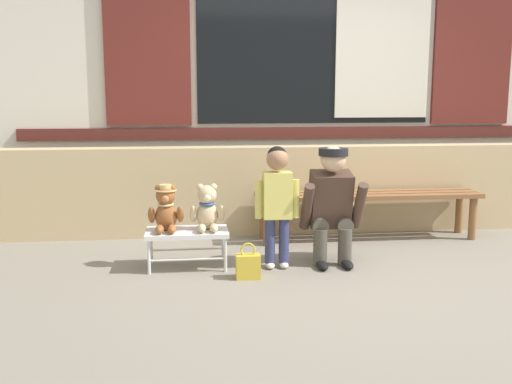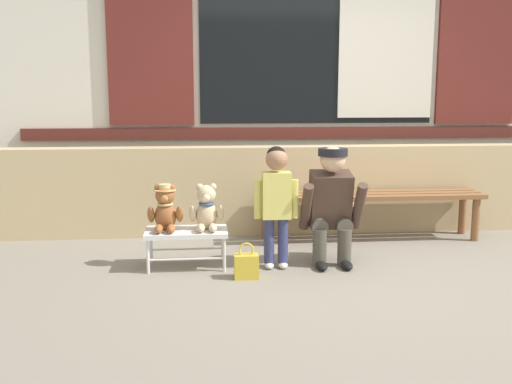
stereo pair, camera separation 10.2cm
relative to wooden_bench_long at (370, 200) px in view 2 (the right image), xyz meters
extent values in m
plane|color=gray|center=(-0.36, -1.06, -0.37)|extent=(60.00, 60.00, 0.00)
cube|color=tan|center=(-0.36, 0.37, 0.05)|extent=(6.33, 0.25, 0.85)
cube|color=silver|center=(-0.36, 0.89, 1.48)|extent=(6.46, 0.20, 3.71)
cube|color=#56231E|center=(-0.36, 0.77, 0.58)|extent=(5.94, 0.04, 0.12)
cube|color=black|center=(-0.36, 0.78, 1.38)|extent=(2.40, 0.03, 1.40)
cube|color=silver|center=(0.35, 0.76, 1.38)|extent=(0.99, 0.02, 1.29)
cube|color=maroon|center=(-2.04, 0.77, 1.38)|extent=(0.84, 0.05, 1.43)
cube|color=maroon|center=(1.32, 0.77, 1.38)|extent=(0.84, 0.05, 1.43)
cube|color=brown|center=(0.00, -0.14, 0.05)|extent=(2.10, 0.11, 0.04)
cube|color=brown|center=(0.00, 0.00, 0.05)|extent=(2.10, 0.11, 0.04)
cube|color=brown|center=(0.00, 0.14, 0.05)|extent=(2.10, 0.11, 0.04)
cylinder|color=brown|center=(-0.97, -0.14, -0.17)|extent=(0.07, 0.07, 0.40)
cylinder|color=brown|center=(-0.97, 0.14, -0.17)|extent=(0.07, 0.07, 0.40)
cylinder|color=brown|center=(0.97, -0.14, -0.17)|extent=(0.07, 0.07, 0.40)
cylinder|color=brown|center=(0.97, 0.14, -0.17)|extent=(0.07, 0.07, 0.40)
cube|color=silver|center=(-1.68, -0.73, -0.09)|extent=(0.64, 0.36, 0.04)
cylinder|color=silver|center=(-1.97, -0.88, -0.24)|extent=(0.02, 0.02, 0.26)
cylinder|color=silver|center=(-1.97, -0.58, -0.24)|extent=(0.02, 0.02, 0.26)
cylinder|color=silver|center=(-1.39, -0.88, -0.24)|extent=(0.02, 0.02, 0.26)
cylinder|color=silver|center=(-1.39, -0.58, -0.24)|extent=(0.02, 0.02, 0.26)
cylinder|color=silver|center=(-1.68, -0.88, -0.27)|extent=(0.58, 0.02, 0.02)
cylinder|color=silver|center=(-1.68, -0.58, -0.27)|extent=(0.58, 0.02, 0.02)
ellipsoid|color=#93562D|center=(-1.84, -0.71, 0.04)|extent=(0.17, 0.14, 0.22)
sphere|color=#93562D|center=(-1.84, -0.72, 0.20)|extent=(0.15, 0.15, 0.15)
sphere|color=#C87B48|center=(-1.84, -0.78, 0.19)|extent=(0.06, 0.06, 0.06)
sphere|color=#93562D|center=(-1.90, -0.71, 0.26)|extent=(0.06, 0.06, 0.06)
ellipsoid|color=#93562D|center=(-1.95, -0.74, 0.06)|extent=(0.06, 0.11, 0.16)
ellipsoid|color=#93562D|center=(-1.89, -0.83, -0.04)|extent=(0.06, 0.15, 0.06)
sphere|color=#93562D|center=(-1.79, -0.71, 0.26)|extent=(0.06, 0.06, 0.06)
ellipsoid|color=#93562D|center=(-1.73, -0.74, 0.06)|extent=(0.06, 0.11, 0.16)
ellipsoid|color=#93562D|center=(-1.80, -0.83, -0.04)|extent=(0.06, 0.15, 0.06)
torus|color=#D6B775|center=(-1.84, -0.72, 0.13)|extent=(0.13, 0.13, 0.02)
cylinder|color=#D6B775|center=(-1.84, -0.72, 0.24)|extent=(0.17, 0.17, 0.01)
cylinder|color=#D6B775|center=(-1.84, -0.72, 0.27)|extent=(0.10, 0.10, 0.04)
ellipsoid|color=#CCB289|center=(-1.52, -0.71, 0.04)|extent=(0.17, 0.14, 0.22)
sphere|color=#CCB289|center=(-1.52, -0.72, 0.20)|extent=(0.15, 0.15, 0.15)
sphere|color=#FFEEBB|center=(-1.52, -0.78, 0.19)|extent=(0.06, 0.06, 0.06)
sphere|color=#CCB289|center=(-1.58, -0.71, 0.26)|extent=(0.06, 0.06, 0.06)
ellipsoid|color=#CCB289|center=(-1.63, -0.74, 0.06)|extent=(0.06, 0.11, 0.16)
ellipsoid|color=#CCB289|center=(-1.57, -0.83, -0.04)|extent=(0.06, 0.15, 0.06)
sphere|color=#CCB289|center=(-1.47, -0.71, 0.26)|extent=(0.06, 0.06, 0.06)
ellipsoid|color=#CCB289|center=(-1.41, -0.74, 0.06)|extent=(0.06, 0.11, 0.16)
ellipsoid|color=#CCB289|center=(-1.48, -0.83, -0.04)|extent=(0.06, 0.15, 0.06)
torus|color=#335699|center=(-1.52, -0.72, 0.13)|extent=(0.13, 0.13, 0.02)
cylinder|color=navy|center=(-1.04, -0.82, -0.15)|extent=(0.08, 0.08, 0.36)
ellipsoid|color=silver|center=(-1.04, -0.84, -0.35)|extent=(0.07, 0.12, 0.05)
cylinder|color=navy|center=(-0.93, -0.82, -0.15)|extent=(0.08, 0.08, 0.36)
ellipsoid|color=silver|center=(-0.93, -0.84, -0.35)|extent=(0.07, 0.12, 0.05)
cube|color=#DBD166|center=(-0.98, -0.82, 0.21)|extent=(0.22, 0.15, 0.36)
cylinder|color=#DBD166|center=(-1.13, -0.82, 0.18)|extent=(0.06, 0.06, 0.30)
cylinder|color=#DBD166|center=(-0.84, -0.82, 0.18)|extent=(0.06, 0.06, 0.30)
sphere|color=#9E7051|center=(-0.98, -0.82, 0.49)|extent=(0.17, 0.17, 0.17)
sphere|color=black|center=(-0.98, -0.81, 0.51)|extent=(0.16, 0.16, 0.16)
cylinder|color=#4C473D|center=(-0.64, -0.82, -0.22)|extent=(0.11, 0.11, 0.30)
cylinder|color=#4C473D|center=(-0.64, -0.68, -0.05)|extent=(0.13, 0.32, 0.13)
ellipsoid|color=black|center=(-0.64, -0.90, -0.34)|extent=(0.09, 0.20, 0.06)
cylinder|color=#4C473D|center=(-0.44, -0.82, -0.22)|extent=(0.11, 0.11, 0.30)
cylinder|color=#4C473D|center=(-0.44, -0.68, -0.05)|extent=(0.13, 0.32, 0.13)
ellipsoid|color=black|center=(-0.44, -0.90, -0.34)|extent=(0.09, 0.20, 0.06)
cube|color=#473328|center=(-0.54, -0.71, 0.15)|extent=(0.32, 0.30, 0.47)
cylinder|color=#473328|center=(-0.75, -0.81, 0.11)|extent=(0.08, 0.28, 0.40)
cylinder|color=#473328|center=(-0.33, -0.81, 0.11)|extent=(0.08, 0.28, 0.40)
sphere|color=#DBB28E|center=(-0.54, -0.78, 0.48)|extent=(0.20, 0.20, 0.20)
cylinder|color=black|center=(-0.54, -0.78, 0.53)|extent=(0.23, 0.23, 0.06)
cube|color=brown|center=(-0.35, -0.62, 0.01)|extent=(0.10, 0.22, 0.16)
cube|color=gold|center=(-1.24, -1.07, -0.28)|extent=(0.18, 0.11, 0.18)
torus|color=gold|center=(-1.24, -1.07, -0.16)|extent=(0.11, 0.01, 0.11)
camera|label=1|loc=(-1.66, -5.26, 0.99)|focal=41.40mm
camera|label=2|loc=(-1.56, -5.27, 0.99)|focal=41.40mm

